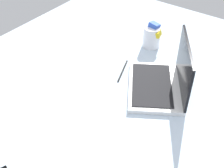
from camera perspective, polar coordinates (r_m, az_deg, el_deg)
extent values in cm
cube|color=silver|center=(140.04, -1.71, -2.20)|extent=(180.00, 140.00, 18.00)
cube|color=silver|center=(130.79, 8.34, -0.49)|extent=(40.15, 36.86, 2.00)
cube|color=black|center=(129.90, 7.73, -0.06)|extent=(33.61, 29.65, 0.40)
cube|color=black|center=(125.21, 13.86, 3.27)|extent=(28.66, 18.10, 21.00)
cylinder|color=silver|center=(156.26, 7.68, 9.04)|extent=(9.00, 9.00, 11.00)
cube|color=yellow|center=(157.92, 7.82, 8.54)|extent=(5.71, 5.55, 3.76)
cube|color=yellow|center=(155.95, 7.68, 9.24)|extent=(7.91, 8.25, 7.09)
cube|color=yellow|center=(153.05, 8.33, 9.67)|extent=(4.96, 6.56, 4.89)
cube|color=blue|center=(154.37, 8.18, 11.08)|extent=(5.40, 5.61, 4.49)
cube|color=black|center=(139.50, 2.10, 2.57)|extent=(16.25, 6.18, 0.60)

